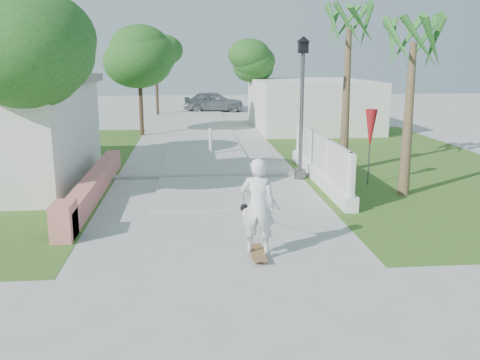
{
  "coord_description": "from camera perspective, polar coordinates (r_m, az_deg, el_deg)",
  "views": [
    {
      "loc": [
        -0.56,
        -10.98,
        3.8
      ],
      "look_at": [
        0.53,
        0.73,
        1.1
      ],
      "focal_mm": 40.0,
      "sensor_mm": 36.0,
      "label": 1
    }
  ],
  "objects": [
    {
      "name": "skateboarder",
      "position": [
        10.9,
        1.11,
        -2.48
      ],
      "size": [
        0.77,
        2.92,
        1.97
      ],
      "rotation": [
        0.0,
        0.0,
        2.86
      ],
      "color": "olive",
      "rests_on": "ground"
    },
    {
      "name": "ground",
      "position": [
        11.64,
        -2.26,
        -6.14
      ],
      "size": [
        90.0,
        90.0,
        0.0
      ],
      "primitive_type": "plane",
      "color": "#B7B7B2",
      "rests_on": "ground"
    },
    {
      "name": "bollard",
      "position": [
        21.24,
        -3.18,
        4.21
      ],
      "size": [
        0.14,
        0.14,
        1.09
      ],
      "color": "white",
      "rests_on": "ground"
    },
    {
      "name": "tree_path_left",
      "position": [
        27.07,
        -10.68,
        12.76
      ],
      "size": [
        3.4,
        3.4,
        5.23
      ],
      "color": "#4C3826",
      "rests_on": "ground"
    },
    {
      "name": "building_right",
      "position": [
        29.82,
        7.52,
        8.02
      ],
      "size": [
        6.0,
        8.0,
        2.6
      ],
      "primitive_type": "cube",
      "color": "silver",
      "rests_on": "ground"
    },
    {
      "name": "pink_wall",
      "position": [
        15.2,
        -15.53,
        -0.82
      ],
      "size": [
        0.45,
        8.2,
        0.8
      ],
      "color": "#E07F72",
      "rests_on": "ground"
    },
    {
      "name": "patio_umbrella",
      "position": [
        16.52,
        13.75,
        5.21
      ],
      "size": [
        0.36,
        0.36,
        2.3
      ],
      "color": "#59595E",
      "rests_on": "ground"
    },
    {
      "name": "street_lamp",
      "position": [
        16.9,
        6.61,
        8.18
      ],
      "size": [
        0.44,
        0.44,
        4.44
      ],
      "color": "#59595E",
      "rests_on": "ground"
    },
    {
      "name": "tree_path_far",
      "position": [
        37.03,
        -8.94,
        12.82
      ],
      "size": [
        3.2,
        3.2,
        5.17
      ],
      "color": "#4C3826",
      "rests_on": "ground"
    },
    {
      "name": "lattice_fence",
      "position": [
        16.79,
        8.46,
        1.61
      ],
      "size": [
        0.35,
        7.0,
        1.5
      ],
      "color": "white",
      "rests_on": "ground"
    },
    {
      "name": "tree_path_right",
      "position": [
        31.19,
        1.72,
        12.37
      ],
      "size": [
        3.0,
        3.0,
        4.79
      ],
      "color": "#4C3826",
      "rests_on": "ground"
    },
    {
      "name": "curb",
      "position": [
        17.4,
        -3.32,
        0.47
      ],
      "size": [
        6.5,
        0.25,
        0.1
      ],
      "primitive_type": "cube",
      "color": "#999993",
      "rests_on": "ground"
    },
    {
      "name": "dog",
      "position": [
        12.56,
        0.79,
        -3.57
      ],
      "size": [
        0.41,
        0.61,
        0.43
      ],
      "rotation": [
        0.0,
        0.0,
        0.31
      ],
      "color": "white",
      "rests_on": "ground"
    },
    {
      "name": "parked_car",
      "position": [
        38.85,
        -2.83,
        8.39
      ],
      "size": [
        4.36,
        1.97,
        1.45
      ],
      "primitive_type": "imported",
      "rotation": [
        0.0,
        0.0,
        1.51
      ],
      "color": "#A3A6AB",
      "rests_on": "ground"
    },
    {
      "name": "grass_right",
      "position": [
        20.78,
        16.16,
        1.9
      ],
      "size": [
        8.0,
        20.0,
        0.01
      ],
      "primitive_type": "cube",
      "color": "#3C6820",
      "rests_on": "ground"
    },
    {
      "name": "palm_near",
      "position": [
        15.38,
        17.97,
        12.9
      ],
      "size": [
        1.8,
        1.8,
        4.7
      ],
      "color": "brown",
      "rests_on": "ground"
    },
    {
      "name": "path_strip",
      "position": [
        31.22,
        -4.24,
        5.97
      ],
      "size": [
        3.2,
        36.0,
        0.06
      ],
      "primitive_type": "cube",
      "color": "#B7B7B2",
      "rests_on": "ground"
    },
    {
      "name": "tree_left_mid",
      "position": [
        20.08,
        -19.87,
        11.32
      ],
      "size": [
        3.2,
        3.2,
        4.85
      ],
      "color": "#4C3826",
      "rests_on": "ground"
    },
    {
      "name": "tree_left_near",
      "position": [
        14.5,
        -21.48,
        12.14
      ],
      "size": [
        3.6,
        3.6,
        5.28
      ],
      "color": "#4C3826",
      "rests_on": "ground"
    },
    {
      "name": "palm_far",
      "position": [
        18.24,
        11.54,
        14.83
      ],
      "size": [
        1.8,
        1.8,
        5.3
      ],
      "color": "brown",
      "rests_on": "ground"
    },
    {
      "name": "grass_left",
      "position": [
        20.4,
        -23.59,
        1.12
      ],
      "size": [
        8.0,
        20.0,
        0.01
      ],
      "primitive_type": "cube",
      "color": "#3C6820",
      "rests_on": "ground"
    }
  ]
}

